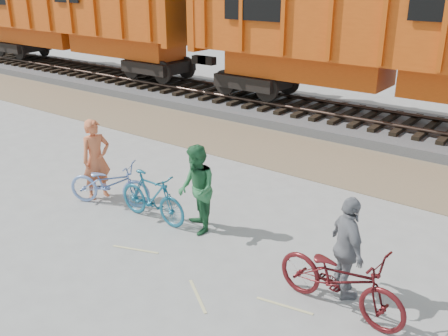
{
  "coord_description": "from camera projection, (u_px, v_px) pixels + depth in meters",
  "views": [
    {
      "loc": [
        5.03,
        -6.13,
        4.67
      ],
      "look_at": [
        -0.72,
        1.5,
        0.94
      ],
      "focal_mm": 40.0,
      "sensor_mm": 36.0,
      "label": 1
    }
  ],
  "objects": [
    {
      "name": "person_solo",
      "position": [
        96.0,
        159.0,
        10.87
      ],
      "size": [
        0.58,
        0.74,
        1.79
      ],
      "primitive_type": "imported",
      "rotation": [
        0.0,
        0.0,
        1.32
      ],
      "color": "#D4683D",
      "rests_on": "ground"
    },
    {
      "name": "person_man",
      "position": [
        197.0,
        190.0,
        9.41
      ],
      "size": [
        1.07,
        1.03,
        1.73
      ],
      "primitive_type": "imported",
      "rotation": [
        0.0,
        0.0,
        -0.67
      ],
      "color": "#2A6C3D",
      "rests_on": "ground"
    },
    {
      "name": "ballast_bed",
      "position": [
        385.0,
        127.0,
        15.71
      ],
      "size": [
        120.0,
        4.0,
        0.3
      ],
      "primitive_type": "cube",
      "color": "slate",
      "rests_on": "ground"
    },
    {
      "name": "bicycle_maroon",
      "position": [
        340.0,
        279.0,
        7.23
      ],
      "size": [
        2.11,
        0.91,
        1.08
      ],
      "primitive_type": "imported",
      "rotation": [
        0.0,
        0.0,
        1.48
      ],
      "color": "#511114",
      "rests_on": "ground"
    },
    {
      "name": "ground",
      "position": [
        206.0,
        249.0,
        9.07
      ],
      "size": [
        120.0,
        120.0,
        0.0
      ],
      "primitive_type": "plane",
      "color": "#9E9E99",
      "rests_on": "ground"
    },
    {
      "name": "track",
      "position": [
        387.0,
        117.0,
        15.59
      ],
      "size": [
        120.0,
        2.6,
        0.24
      ],
      "color": "black",
      "rests_on": "ballast_bed"
    },
    {
      "name": "person_woman",
      "position": [
        347.0,
        248.0,
        7.47
      ],
      "size": [
        0.98,
        0.96,
        1.66
      ],
      "primitive_type": "imported",
      "rotation": [
        0.0,
        0.0,
        2.39
      ],
      "color": "gray",
      "rests_on": "ground"
    },
    {
      "name": "bicycle_blue",
      "position": [
        110.0,
        183.0,
        10.66
      ],
      "size": [
        1.93,
        1.32,
        0.96
      ],
      "primitive_type": "imported",
      "rotation": [
        0.0,
        0.0,
        1.99
      ],
      "color": "#7593D2",
      "rests_on": "ground"
    },
    {
      "name": "gravel_strip",
      "position": [
        337.0,
        163.0,
        13.16
      ],
      "size": [
        120.0,
        3.0,
        0.02
      ],
      "primitive_type": "cube",
      "color": "#8A7455",
      "rests_on": "ground"
    },
    {
      "name": "hopper_car_left",
      "position": [
        78.0,
        12.0,
        23.0
      ],
      "size": [
        14.0,
        3.13,
        4.65
      ],
      "color": "black",
      "rests_on": "track"
    },
    {
      "name": "hopper_car_center",
      "position": [
        402.0,
        35.0,
        14.59
      ],
      "size": [
        14.0,
        3.13,
        4.65
      ],
      "color": "black",
      "rests_on": "track"
    },
    {
      "name": "bicycle_teal",
      "position": [
        152.0,
        197.0,
        9.95
      ],
      "size": [
        1.7,
        0.48,
        1.02
      ],
      "primitive_type": "imported",
      "rotation": [
        0.0,
        0.0,
        1.57
      ],
      "color": "#195C78",
      "rests_on": "ground"
    }
  ]
}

